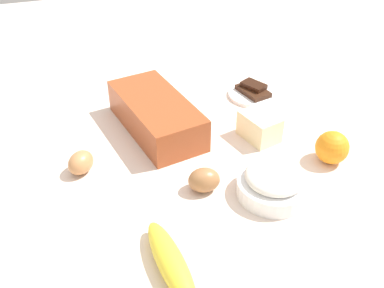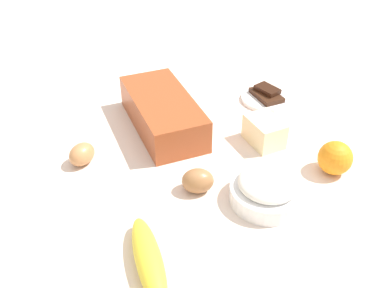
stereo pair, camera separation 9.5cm
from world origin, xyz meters
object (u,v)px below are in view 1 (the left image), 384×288
flour_bowl (274,182)px  butter_block (259,127)px  banana (171,263)px  orange_fruit (332,147)px  egg_beside_bowl (204,180)px  loaf_pan (156,114)px  egg_near_butter (81,163)px  chocolate_plate (253,93)px

flour_bowl → butter_block: size_ratio=1.60×
flour_bowl → banana: bearing=116.4°
orange_fruit → egg_beside_bowl: 0.29m
loaf_pan → egg_near_butter: bearing=108.2°
flour_bowl → egg_near_butter: flour_bowl is taller
loaf_pan → orange_fruit: 0.40m
butter_block → chocolate_plate: bearing=-20.2°
loaf_pan → egg_near_butter: (-0.11, 0.19, -0.02)m
flour_bowl → loaf_pan: bearing=28.9°
orange_fruit → egg_near_butter: size_ratio=1.16×
flour_bowl → chocolate_plate: (0.37, -0.12, -0.02)m
butter_block → loaf_pan: bearing=63.8°
banana → chocolate_plate: size_ratio=1.46×
orange_fruit → egg_beside_bowl: bearing=91.1°
egg_beside_bowl → banana: bearing=146.1°
orange_fruit → egg_beside_bowl: size_ratio=1.12×
flour_bowl → egg_beside_bowl: size_ratio=2.27×
chocolate_plate → banana: bearing=143.3°
flour_bowl → chocolate_plate: 0.39m
orange_fruit → butter_block: 0.17m
chocolate_plate → butter_block: bearing=159.8°
loaf_pan → flour_bowl: size_ratio=2.08×
loaf_pan → orange_fruit: bearing=-137.0°
flour_bowl → egg_near_butter: 0.40m
flour_bowl → butter_block: flour_bowl is taller
butter_block → egg_near_butter: size_ratio=1.46×
orange_fruit → chocolate_plate: orange_fruit is taller
loaf_pan → egg_beside_bowl: size_ratio=4.71×
banana → egg_near_butter: 0.32m
butter_block → egg_beside_bowl: (-0.13, 0.18, -0.01)m
banana → butter_block: 0.42m
orange_fruit → egg_near_butter: bearing=76.2°
orange_fruit → chocolate_plate: size_ratio=0.55×
egg_beside_bowl → butter_block: bearing=-53.5°
flour_bowl → chocolate_plate: flour_bowl is taller
banana → egg_near_butter: bearing=19.7°
loaf_pan → flour_bowl: loaf_pan is taller
egg_near_butter → chocolate_plate: size_ratio=0.47×
banana → egg_beside_bowl: (0.17, -0.12, 0.00)m
loaf_pan → banana: (-0.41, 0.08, -0.02)m
loaf_pan → butter_block: 0.24m
loaf_pan → chocolate_plate: bearing=-86.4°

